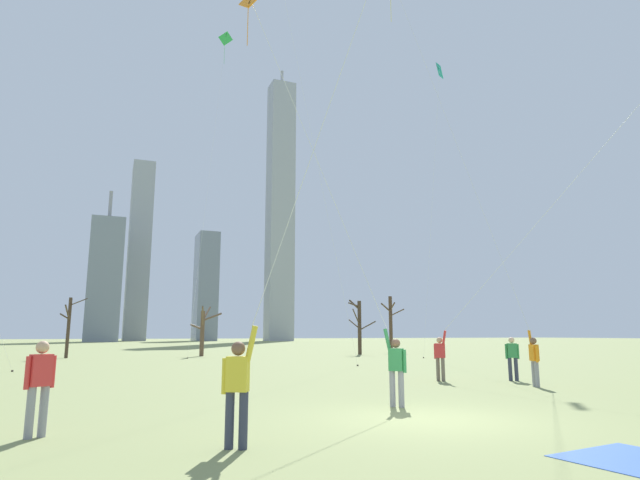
{
  "coord_description": "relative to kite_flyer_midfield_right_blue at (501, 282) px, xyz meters",
  "views": [
    {
      "loc": [
        -6.28,
        -9.65,
        1.73
      ],
      "look_at": [
        0.0,
        6.0,
        4.76
      ],
      "focal_mm": 29.48,
      "sensor_mm": 36.0,
      "label": 1
    }
  ],
  "objects": [
    {
      "name": "kite_flyer_midfield_right_blue",
      "position": [
        0.0,
        0.0,
        0.0
      ],
      "size": [
        5.62,
        10.95,
        13.56
      ],
      "color": "#726656",
      "rests_on": "ground"
    },
    {
      "name": "skyline_mid_tower_right",
      "position": [
        -6.29,
        131.25,
        20.1
      ],
      "size": [
        5.58,
        9.58,
        47.32
      ],
      "color": "#9EA3AD",
      "rests_on": "ground"
    },
    {
      "name": "distant_kite_low_near_trees_green",
      "position": [
        -5.47,
        25.08,
        20.48
      ],
      "size": [
        2.77,
        0.9,
        26.58
      ],
      "color": "green",
      "rests_on": "ground"
    },
    {
      "name": "bare_tree_leftmost",
      "position": [
        13.01,
        30.97,
        -0.69
      ],
      "size": [
        1.71,
        2.06,
        5.43
      ],
      "color": "#4C3828",
      "rests_on": "ground"
    },
    {
      "name": "bystander_far_off_by_trees",
      "position": [
        1.41,
        1.25,
        -2.66
      ],
      "size": [
        0.45,
        0.34,
        1.62
      ],
      "color": "#33384C",
      "rests_on": "ground"
    },
    {
      "name": "skyline_tall_tower",
      "position": [
        -14.03,
        116.5,
        10.55
      ],
      "size": [
        7.3,
        11.72,
        35.44
      ],
      "color": "gray",
      "rests_on": "ground"
    },
    {
      "name": "kite_flyer_midfield_center_white",
      "position": [
        -9.48,
        -6.87,
        2.04
      ],
      "size": [
        6.37,
        1.64,
        18.75
      ],
      "color": "#33384C",
      "rests_on": "ground"
    },
    {
      "name": "bare_tree_left_of_center",
      "position": [
        -5.73,
        28.21,
        -1.44
      ],
      "size": [
        2.52,
        2.97,
        4.01
      ],
      "color": "brown",
      "rests_on": "ground"
    },
    {
      "name": "skyline_wide_slab",
      "position": [
        27.79,
        114.9,
        31.3
      ],
      "size": [
        6.49,
        5.78,
        73.95
      ],
      "color": "#9EA3AD",
      "rests_on": "ground"
    },
    {
      "name": "bare_tree_far_right_edge",
      "position": [
        -15.55,
        28.4,
        -1.19
      ],
      "size": [
        1.81,
        1.48,
        4.42
      ],
      "color": "#423326",
      "rests_on": "ground"
    },
    {
      "name": "ground_plane",
      "position": [
        -6.64,
        -5.24,
        -3.56
      ],
      "size": [
        400.0,
        400.0,
        0.0
      ],
      "primitive_type": "plane",
      "color": "#848E56"
    },
    {
      "name": "kite_flyer_foreground_left_yellow",
      "position": [
        0.41,
        0.65,
        1.04
      ],
      "size": [
        0.79,
        8.6,
        20.57
      ],
      "color": "gray",
      "rests_on": "ground"
    },
    {
      "name": "bystander_strolling_midfield",
      "position": [
        -13.93,
        -4.43,
        -2.66
      ],
      "size": [
        0.45,
        0.34,
        1.62
      ],
      "color": "gray",
      "rests_on": "ground"
    },
    {
      "name": "skyline_squat_block",
      "position": [
        10.66,
        124.95,
        10.55
      ],
      "size": [
        5.31,
        9.48,
        28.22
      ],
      "color": "gray",
      "rests_on": "ground"
    },
    {
      "name": "bare_tree_rightmost",
      "position": [
        7.47,
        26.74,
        -1.07
      ],
      "size": [
        2.09,
        2.69,
        4.75
      ],
      "color": "#423326",
      "rests_on": "ground"
    },
    {
      "name": "kite_flyer_foreground_right_orange",
      "position": [
        -6.67,
        -3.15,
        -1.45
      ],
      "size": [
        3.84,
        2.61,
        11.75
      ],
      "color": "gray",
      "rests_on": "ground"
    },
    {
      "name": "distant_kite_drifting_right_teal",
      "position": [
        8.44,
        15.05,
        15.83
      ],
      "size": [
        0.74,
        4.57,
        21.3
      ],
      "color": "teal",
      "rests_on": "ground"
    }
  ]
}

